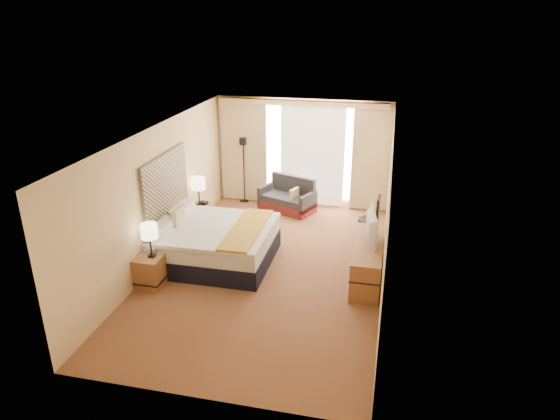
% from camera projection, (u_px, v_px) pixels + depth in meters
% --- Properties ---
extents(floor, '(4.20, 7.00, 0.02)m').
position_uv_depth(floor, '(269.00, 267.00, 9.42)').
color(floor, '#5C271A').
rests_on(floor, ground).
extents(ceiling, '(4.20, 7.00, 0.02)m').
position_uv_depth(ceiling, '(267.00, 132.00, 8.45)').
color(ceiling, white).
rests_on(ceiling, wall_back).
extents(wall_back, '(4.20, 0.02, 2.60)m').
position_uv_depth(wall_back, '(303.00, 153.00, 12.10)').
color(wall_back, '#E2B88A').
rests_on(wall_back, ground).
extents(wall_front, '(4.20, 0.02, 2.60)m').
position_uv_depth(wall_front, '(195.00, 310.00, 5.77)').
color(wall_front, '#E2B88A').
rests_on(wall_front, ground).
extents(wall_left, '(0.02, 7.00, 2.60)m').
position_uv_depth(wall_left, '(160.00, 195.00, 9.36)').
color(wall_left, '#E2B88A').
rests_on(wall_left, ground).
extents(wall_right, '(0.02, 7.00, 2.60)m').
position_uv_depth(wall_right, '(387.00, 213.00, 8.51)').
color(wall_right, '#E2B88A').
rests_on(wall_right, ground).
extents(headboard, '(0.06, 1.85, 1.50)m').
position_uv_depth(headboard, '(166.00, 192.00, 9.54)').
color(headboard, black).
rests_on(headboard, wall_left).
extents(nightstand_left, '(0.45, 0.52, 0.55)m').
position_uv_depth(nightstand_left, '(151.00, 271.00, 8.75)').
color(nightstand_left, '#935D35').
rests_on(nightstand_left, floor).
extents(nightstand_right, '(0.45, 0.52, 0.55)m').
position_uv_depth(nightstand_right, '(202.00, 217.00, 11.01)').
color(nightstand_right, '#935D35').
rests_on(nightstand_right, floor).
extents(media_dresser, '(0.50, 1.80, 0.70)m').
position_uv_depth(media_dresser, '(368.00, 261.00, 8.92)').
color(media_dresser, '#935D35').
rests_on(media_dresser, floor).
extents(window, '(2.30, 0.02, 2.30)m').
position_uv_depth(window, '(313.00, 153.00, 12.02)').
color(window, silver).
rests_on(window, wall_back).
extents(curtains, '(4.12, 0.19, 2.56)m').
position_uv_depth(curtains, '(302.00, 149.00, 11.96)').
color(curtains, beige).
rests_on(curtains, floor).
extents(bed, '(2.12, 1.94, 1.03)m').
position_uv_depth(bed, '(215.00, 243.00, 9.55)').
color(bed, black).
rests_on(bed, floor).
extents(loveseat, '(1.46, 1.12, 0.81)m').
position_uv_depth(loveseat, '(288.00, 199.00, 12.04)').
color(loveseat, maroon).
rests_on(loveseat, floor).
extents(floor_lamp, '(0.21, 0.21, 1.64)m').
position_uv_depth(floor_lamp, '(244.00, 157.00, 12.27)').
color(floor_lamp, black).
rests_on(floor_lamp, floor).
extents(desk_chair, '(0.49, 0.49, 1.01)m').
position_uv_depth(desk_chair, '(371.00, 222.00, 10.29)').
color(desk_chair, black).
rests_on(desk_chair, floor).
extents(lamp_left, '(0.29, 0.29, 0.61)m').
position_uv_depth(lamp_left, '(149.00, 232.00, 8.46)').
color(lamp_left, black).
rests_on(lamp_left, nightstand_left).
extents(lamp_right, '(0.30, 0.30, 0.63)m').
position_uv_depth(lamp_right, '(198.00, 184.00, 10.74)').
color(lamp_right, black).
rests_on(lamp_right, nightstand_right).
extents(tissue_box, '(0.12, 0.12, 0.10)m').
position_uv_depth(tissue_box, '(153.00, 250.00, 8.76)').
color(tissue_box, '#849ECC').
rests_on(tissue_box, nightstand_left).
extents(telephone, '(0.20, 0.17, 0.07)m').
position_uv_depth(telephone, '(204.00, 203.00, 10.95)').
color(telephone, black).
rests_on(telephone, nightstand_right).
extents(television, '(0.26, 0.97, 0.56)m').
position_uv_depth(television, '(368.00, 226.00, 8.82)').
color(television, black).
rests_on(television, media_dresser).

